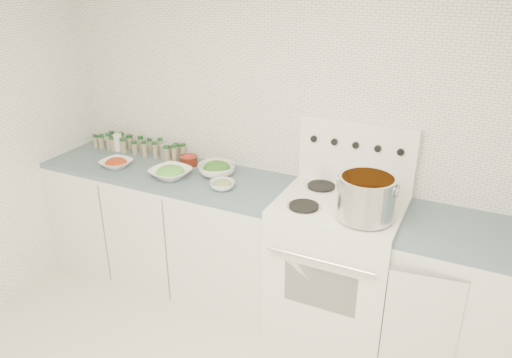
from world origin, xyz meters
The scene contains 13 objects.
room_walls centered at (0.00, 0.00, 1.56)m, with size 3.54×3.04×2.52m.
counter_left centered at (-0.82, 1.19, 0.45)m, with size 1.85×0.62×0.90m.
stove centered at (0.48, 1.19, 0.50)m, with size 0.76×0.70×1.36m.
counter_right centered at (1.30, 1.19, 0.45)m, with size 0.89×0.68×0.90m.
stock_pot centered at (0.66, 1.03, 1.08)m, with size 0.34×0.32×0.25m.
bowl_tomato centered at (-1.19, 1.08, 0.93)m, with size 0.24×0.24×0.07m.
bowl_snowpea centered at (-0.72, 1.09, 0.94)m, with size 0.31×0.31×0.09m.
bowl_broccoli centered at (-0.45, 1.27, 0.95)m, with size 0.34×0.34×0.11m.
bowl_zucchini centered at (-0.30, 1.09, 0.93)m, with size 0.22×0.22×0.07m.
bowl_pepper centered at (-0.73, 1.35, 0.94)m, with size 0.14×0.14×0.08m.
salt_canister centered at (-1.40, 1.36, 0.97)m, with size 0.07×0.07×0.13m, color white.
tin_can centered at (-0.96, 1.38, 0.96)m, with size 0.08×0.08×0.11m, color #B9AD9C.
spice_cluster centered at (-1.23, 1.39, 0.96)m, with size 0.81×0.16×0.14m.
Camera 1 is at (1.20, -1.52, 2.30)m, focal length 35.00 mm.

